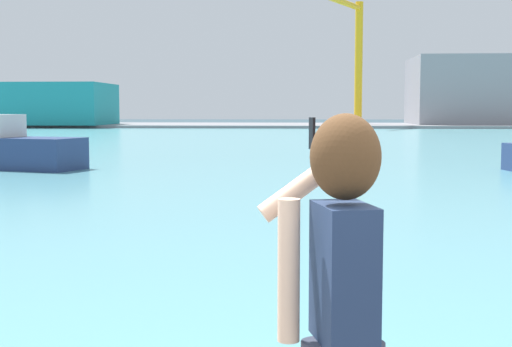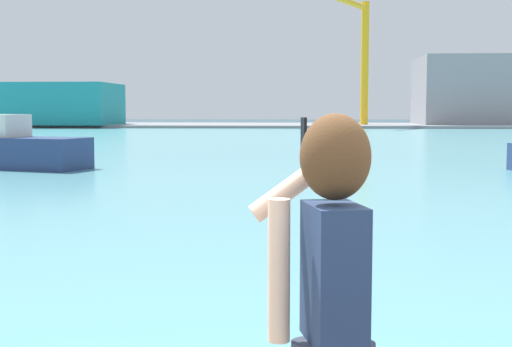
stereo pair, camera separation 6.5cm
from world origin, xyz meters
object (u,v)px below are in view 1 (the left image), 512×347
boat_moored (5,148)px  warehouse_right (474,91)px  person_photographer (340,282)px  warehouse_left (52,104)px  port_crane (355,50)px

boat_moored → warehouse_right: 78.03m
boat_moored → person_photographer: bearing=-46.9°
warehouse_left → person_photographer: bearing=-69.3°
boat_moored → port_crane: size_ratio=0.41×
person_photographer → boat_moored: (-11.84, 23.97, -0.84)m
warehouse_left → port_crane: (39.17, 1.42, 6.87)m
person_photographer → port_crane: bearing=-18.1°
person_photographer → warehouse_left: warehouse_left is taller
warehouse_left → warehouse_right: warehouse_right is taller
person_photographer → boat_moored: person_photographer is taller
person_photographer → warehouse_left: 92.79m
warehouse_right → port_crane: size_ratio=1.06×
port_crane → boat_moored: bearing=-105.8°
person_photographer → port_crane: (6.34, 88.19, 8.24)m
boat_moored → warehouse_left: 66.26m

